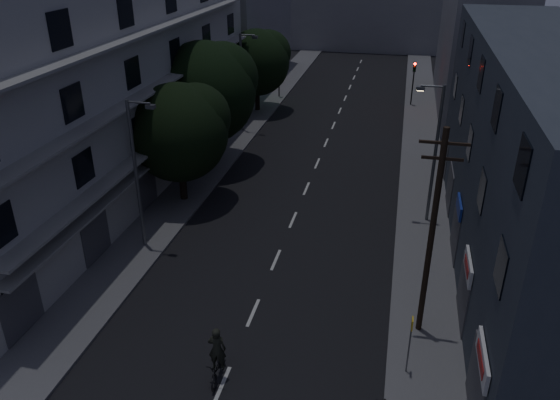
% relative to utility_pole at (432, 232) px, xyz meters
% --- Properties ---
extents(ground, '(160.00, 160.00, 0.00)m').
position_rel_utility_pole_xyz_m(ground, '(-7.23, 18.16, -4.87)').
color(ground, black).
rests_on(ground, ground).
extents(sidewalk_left, '(3.00, 90.00, 0.15)m').
position_rel_utility_pole_xyz_m(sidewalk_left, '(-14.73, 18.16, -4.79)').
color(sidewalk_left, '#565659').
rests_on(sidewalk_left, ground).
extents(sidewalk_right, '(3.00, 90.00, 0.15)m').
position_rel_utility_pole_xyz_m(sidewalk_right, '(0.27, 18.16, -4.79)').
color(sidewalk_right, '#565659').
rests_on(sidewalk_right, ground).
extents(lane_markings, '(0.15, 60.50, 0.01)m').
position_rel_utility_pole_xyz_m(lane_markings, '(-7.23, 24.41, -4.86)').
color(lane_markings, beige).
rests_on(lane_markings, ground).
extents(building_left, '(7.00, 36.00, 14.00)m').
position_rel_utility_pole_xyz_m(building_left, '(-19.21, 11.16, 2.13)').
color(building_left, '#A8A8A3').
rests_on(building_left, ground).
extents(building_right, '(6.19, 28.00, 11.00)m').
position_rel_utility_pole_xyz_m(building_right, '(4.76, 7.15, 0.63)').
color(building_right, '#2E353F').
rests_on(building_right, ground).
extents(building_far_left, '(6.00, 20.00, 16.00)m').
position_rel_utility_pole_xyz_m(building_far_left, '(-19.23, 41.16, 3.13)').
color(building_far_left, slate).
rests_on(building_far_left, ground).
extents(building_far_right, '(6.00, 20.00, 13.00)m').
position_rel_utility_pole_xyz_m(building_far_right, '(4.77, 35.16, 1.63)').
color(building_far_right, slate).
rests_on(building_far_right, ground).
extents(building_far_end, '(24.00, 8.00, 10.00)m').
position_rel_utility_pole_xyz_m(building_far_end, '(-7.23, 63.16, 0.13)').
color(building_far_end, slate).
rests_on(building_far_end, ground).
extents(tree_near, '(5.99, 5.99, 7.38)m').
position_rel_utility_pole_xyz_m(tree_near, '(-14.44, 9.77, -0.10)').
color(tree_near, black).
rests_on(tree_near, sidewalk_left).
extents(tree_mid, '(7.09, 7.09, 8.72)m').
position_rel_utility_pole_xyz_m(tree_mid, '(-14.91, 15.88, 0.73)').
color(tree_mid, black).
rests_on(tree_mid, sidewalk_left).
extents(tree_far, '(6.01, 6.01, 7.43)m').
position_rel_utility_pole_xyz_m(tree_far, '(-14.81, 29.42, -0.06)').
color(tree_far, black).
rests_on(tree_far, sidewalk_left).
extents(traffic_signal_far_right, '(0.28, 0.37, 4.10)m').
position_rel_utility_pole_xyz_m(traffic_signal_far_right, '(-0.66, 34.24, -1.77)').
color(traffic_signal_far_right, black).
rests_on(traffic_signal_far_right, sidewalk_right).
extents(traffic_signal_far_left, '(0.28, 0.37, 4.10)m').
position_rel_utility_pole_xyz_m(traffic_signal_far_left, '(-13.89, 34.23, -1.77)').
color(traffic_signal_far_left, black).
rests_on(traffic_signal_far_left, sidewalk_left).
extents(street_lamp_left_near, '(1.51, 0.25, 8.00)m').
position_rel_utility_pole_xyz_m(street_lamp_left_near, '(-14.35, 3.93, -0.27)').
color(street_lamp_left_near, '#5B5D62').
rests_on(street_lamp_left_near, sidewalk_left).
extents(street_lamp_right, '(1.51, 0.25, 8.00)m').
position_rel_utility_pole_xyz_m(street_lamp_right, '(0.37, 10.17, -0.27)').
color(street_lamp_right, '#565A5D').
rests_on(street_lamp_right, sidewalk_right).
extents(street_lamp_left_far, '(1.51, 0.25, 8.00)m').
position_rel_utility_pole_xyz_m(street_lamp_left_far, '(-14.44, 23.34, -0.27)').
color(street_lamp_left_far, '#5B5D63').
rests_on(street_lamp_left_far, sidewalk_left).
extents(utility_pole, '(1.80, 0.24, 9.00)m').
position_rel_utility_pole_xyz_m(utility_pole, '(0.00, 0.00, 0.00)').
color(utility_pole, black).
rests_on(utility_pole, sidewalk_right).
extents(bus_stop_sign, '(0.06, 0.35, 2.52)m').
position_rel_utility_pole_xyz_m(bus_stop_sign, '(-0.48, -2.71, -2.98)').
color(bus_stop_sign, '#595B60').
rests_on(bus_stop_sign, sidewalk_right).
extents(cyclist, '(0.79, 1.91, 2.36)m').
position_rel_utility_pole_xyz_m(cyclist, '(-7.47, -4.46, -4.07)').
color(cyclist, black).
rests_on(cyclist, ground).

